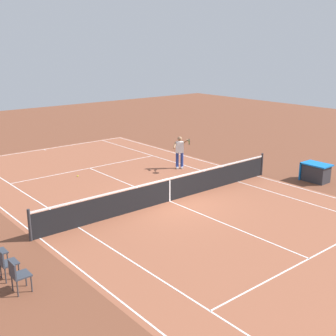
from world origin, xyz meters
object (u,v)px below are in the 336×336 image
object	(u,v)px
spectator_chair_0	(18,274)
tennis_ball	(78,176)
tennis_player_near	(180,151)
spectator_chair_1	(6,262)
tennis_net	(170,190)
equipment_cart_tarped	(315,172)

from	to	relation	value
spectator_chair_0	tennis_ball	bearing A→B (deg)	-36.58
tennis_player_near	tennis_ball	distance (m)	5.23
tennis_player_near	spectator_chair_1	world-z (taller)	tennis_player_near
tennis_net	spectator_chair_1	xyz separation A→B (m)	(-1.90, 7.25, 0.03)
tennis_net	tennis_ball	size ratio (longest dim) A/B	177.27
tennis_player_near	tennis_ball	bearing A→B (deg)	67.00
tennis_net	tennis_ball	xyz separation A→B (m)	(5.44, 1.19, -0.46)
tennis_net	spectator_chair_0	distance (m)	7.75
tennis_player_near	equipment_cart_tarped	xyz separation A→B (m)	(-5.65, -3.35, -0.49)
equipment_cart_tarped	tennis_ball	bearing A→B (deg)	46.56
spectator_chair_0	tennis_player_near	bearing A→B (deg)	-60.34
tennis_net	tennis_player_near	distance (m)	4.95
tennis_player_near	equipment_cart_tarped	size ratio (longest dim) A/B	1.36
tennis_ball	spectator_chair_1	xyz separation A→B (m)	(-7.34, 6.06, 0.49)
spectator_chair_0	spectator_chair_1	world-z (taller)	same
tennis_net	equipment_cart_tarped	distance (m)	7.25
tennis_net	equipment_cart_tarped	size ratio (longest dim) A/B	9.36
tennis_net	tennis_player_near	xyz separation A→B (m)	(3.42, -3.55, 0.44)
tennis_player_near	equipment_cart_tarped	distance (m)	6.58
tennis_ball	spectator_chair_1	size ratio (longest dim) A/B	0.08
spectator_chair_0	equipment_cart_tarped	xyz separation A→B (m)	(0.50, -14.15, -0.08)
tennis_ball	spectator_chair_0	size ratio (longest dim) A/B	0.08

